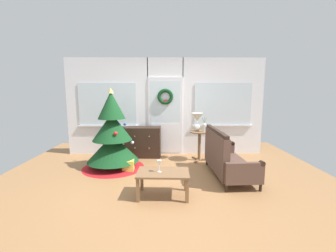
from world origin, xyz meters
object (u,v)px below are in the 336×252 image
at_px(christmas_tree, 112,139).
at_px(wine_glass, 159,163).
at_px(flower_vase, 204,127).
at_px(gift_box, 128,166).
at_px(dresser_cabinet, 143,142).
at_px(settee_sofa, 225,158).
at_px(coffee_table, 163,175).
at_px(table_lamp, 197,119).
at_px(side_table, 199,140).

bearing_deg(christmas_tree, wine_glass, -53.26).
distance_m(flower_vase, gift_box, 2.00).
bearing_deg(dresser_cabinet, settee_sofa, -38.93).
height_order(christmas_tree, coffee_table, christmas_tree).
bearing_deg(coffee_table, table_lamp, 67.56).
height_order(dresser_cabinet, gift_box, dresser_cabinet).
distance_m(side_table, flower_vase, 0.35).
height_order(table_lamp, coffee_table, table_lamp).
bearing_deg(flower_vase, settee_sofa, -75.67).
bearing_deg(gift_box, wine_glass, -59.76).
relative_size(settee_sofa, table_lamp, 3.66).
distance_m(dresser_cabinet, side_table, 1.46).
distance_m(settee_sofa, flower_vase, 1.14).
xyz_separation_m(side_table, wine_glass, (-0.93, -1.93, 0.04)).
xyz_separation_m(settee_sofa, table_lamp, (-0.42, 1.11, 0.64)).
relative_size(table_lamp, coffee_table, 0.51).
height_order(dresser_cabinet, table_lamp, table_lamp).
distance_m(flower_vase, wine_glass, 2.16).
height_order(side_table, wine_glass, side_table).
xyz_separation_m(dresser_cabinet, gift_box, (-0.22, -1.10, -0.27)).
xyz_separation_m(side_table, coffee_table, (-0.87, -1.93, -0.16)).
height_order(flower_vase, coffee_table, flower_vase).
xyz_separation_m(settee_sofa, wine_glass, (-1.29, -0.87, 0.18)).
distance_m(dresser_cabinet, wine_glass, 2.35).
relative_size(flower_vase, gift_box, 1.47).
bearing_deg(coffee_table, gift_box, 122.31).
xyz_separation_m(coffee_table, wine_glass, (-0.06, -0.00, 0.20)).
height_order(settee_sofa, wine_glass, settee_sofa).
bearing_deg(side_table, flower_vase, -30.96).
relative_size(flower_vase, coffee_table, 0.41).
xyz_separation_m(dresser_cabinet, side_table, (1.41, -0.36, 0.13)).
xyz_separation_m(christmas_tree, table_lamp, (1.94, 0.54, 0.35)).
xyz_separation_m(dresser_cabinet, flower_vase, (1.51, -0.42, 0.46)).
bearing_deg(flower_vase, wine_glass, -118.88).
xyz_separation_m(christmas_tree, settee_sofa, (2.36, -0.56, -0.28)).
bearing_deg(settee_sofa, coffee_table, -144.89).
distance_m(dresser_cabinet, settee_sofa, 2.27).
bearing_deg(gift_box, settee_sofa, -9.37).
xyz_separation_m(christmas_tree, wine_glass, (1.07, -1.43, -0.11)).
distance_m(christmas_tree, dresser_cabinet, 1.08).
xyz_separation_m(christmas_tree, dresser_cabinet, (0.59, 0.86, -0.27)).
xyz_separation_m(christmas_tree, flower_vase, (2.10, 0.44, 0.19)).
xyz_separation_m(table_lamp, flower_vase, (0.16, -0.10, -0.17)).
relative_size(settee_sofa, wine_glass, 8.26).
distance_m(dresser_cabinet, table_lamp, 1.52).
bearing_deg(flower_vase, dresser_cabinet, 164.44).
xyz_separation_m(settee_sofa, flower_vase, (-0.26, 1.01, 0.47)).
bearing_deg(gift_box, coffee_table, -57.69).
distance_m(settee_sofa, coffee_table, 1.51).
xyz_separation_m(table_lamp, gift_box, (-1.57, -0.78, -0.90)).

